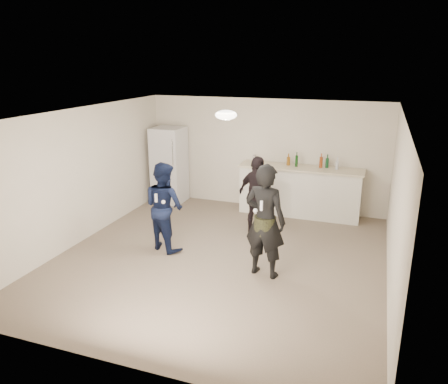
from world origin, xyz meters
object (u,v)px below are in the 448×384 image
(spectator, at_px, (257,196))
(man, at_px, (164,206))
(woman, at_px, (265,221))
(counter, at_px, (299,192))
(fridge, at_px, (169,165))
(shaker, at_px, (255,158))

(spectator, bearing_deg, man, 69.45)
(man, height_order, woman, woman)
(counter, xyz_separation_m, spectator, (-0.60, -1.34, 0.25))
(man, xyz_separation_m, spectator, (1.38, 1.26, -0.03))
(fridge, xyz_separation_m, shaker, (2.05, 0.21, 0.28))
(woman, distance_m, spectator, 1.76)
(fridge, distance_m, spectator, 2.83)
(counter, distance_m, woman, 3.02)
(shaker, xyz_separation_m, woman, (1.06, -3.13, -0.26))
(shaker, bearing_deg, counter, -7.26)
(counter, bearing_deg, spectator, -114.32)
(shaker, distance_m, spectator, 1.60)
(man, distance_m, woman, 2.00)
(counter, height_order, man, man)
(man, bearing_deg, fridge, -42.98)
(shaker, distance_m, woman, 3.32)
(man, relative_size, spectator, 1.04)
(fridge, bearing_deg, spectator, -26.62)
(spectator, bearing_deg, counter, -87.40)
(man, bearing_deg, counter, -104.73)
(man, relative_size, woman, 0.88)
(shaker, relative_size, spectator, 0.11)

